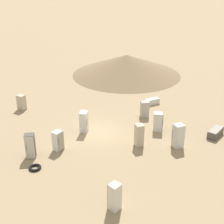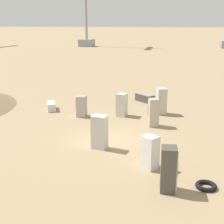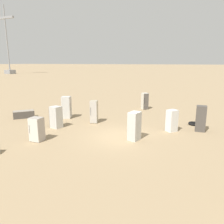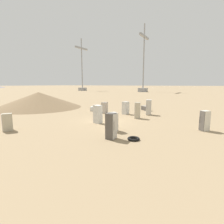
{
  "view_description": "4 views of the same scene",
  "coord_description": "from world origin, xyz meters",
  "px_view_note": "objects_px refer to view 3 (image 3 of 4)",
  "views": [
    {
      "loc": [
        0.05,
        23.06,
        12.54
      ],
      "look_at": [
        -1.29,
        -0.6,
        1.58
      ],
      "focal_mm": 50.0,
      "sensor_mm": 36.0,
      "label": 1
    },
    {
      "loc": [
        16.19,
        3.44,
        6.46
      ],
      "look_at": [
        -1.24,
        -0.01,
        1.37
      ],
      "focal_mm": 50.0,
      "sensor_mm": 36.0,
      "label": 2
    },
    {
      "loc": [
        5.17,
        -12.83,
        4.84
      ],
      "look_at": [
        -0.48,
        -0.16,
        1.67
      ],
      "focal_mm": 35.0,
      "sensor_mm": 36.0,
      "label": 3
    },
    {
      "loc": [
        15.32,
        9.46,
        3.86
      ],
      "look_at": [
        -1.29,
        0.08,
        0.83
      ],
      "focal_mm": 28.0,
      "sensor_mm": 36.0,
      "label": 4
    }
  ],
  "objects_px": {
    "power_pylon_0": "(8,53)",
    "discarded_fridge_1": "(37,129)",
    "discarded_fridge_5": "(67,107)",
    "discarded_fridge_9": "(24,114)",
    "discarded_fridge_10": "(134,126)",
    "scrap_tire": "(194,124)",
    "discarded_fridge_2": "(94,112)",
    "discarded_fridge_0": "(145,101)",
    "discarded_fridge_8": "(201,119)",
    "discarded_fridge_7": "(56,117)",
    "discarded_fridge_4": "(172,121)"
  },
  "relations": [
    {
      "from": "power_pylon_0",
      "to": "discarded_fridge_1",
      "type": "bearing_deg",
      "value": -40.48
    },
    {
      "from": "discarded_fridge_5",
      "to": "discarded_fridge_9",
      "type": "distance_m",
      "value": 3.89
    },
    {
      "from": "discarded_fridge_10",
      "to": "scrap_tire",
      "type": "xyz_separation_m",
      "value": [
        3.25,
        5.21,
        -0.82
      ]
    },
    {
      "from": "discarded_fridge_2",
      "to": "discarded_fridge_9",
      "type": "relative_size",
      "value": 1.02
    },
    {
      "from": "discarded_fridge_5",
      "to": "scrap_tire",
      "type": "bearing_deg",
      "value": 83.31
    },
    {
      "from": "discarded_fridge_0",
      "to": "discarded_fridge_10",
      "type": "height_order",
      "value": "discarded_fridge_10"
    },
    {
      "from": "discarded_fridge_8",
      "to": "discarded_fridge_7",
      "type": "bearing_deg",
      "value": -164.38
    },
    {
      "from": "discarded_fridge_0",
      "to": "discarded_fridge_9",
      "type": "relative_size",
      "value": 0.96
    },
    {
      "from": "power_pylon_0",
      "to": "discarded_fridge_1",
      "type": "xyz_separation_m",
      "value": [
        69.01,
        -58.9,
        -7.77
      ]
    },
    {
      "from": "discarded_fridge_1",
      "to": "discarded_fridge_9",
      "type": "bearing_deg",
      "value": -40.45
    },
    {
      "from": "discarded_fridge_8",
      "to": "discarded_fridge_10",
      "type": "bearing_deg",
      "value": -139.39
    },
    {
      "from": "discarded_fridge_4",
      "to": "discarded_fridge_7",
      "type": "relative_size",
      "value": 0.96
    },
    {
      "from": "discarded_fridge_1",
      "to": "discarded_fridge_5",
      "type": "bearing_deg",
      "value": -75.73
    },
    {
      "from": "discarded_fridge_2",
      "to": "discarded_fridge_8",
      "type": "bearing_deg",
      "value": 170.67
    },
    {
      "from": "discarded_fridge_1",
      "to": "discarded_fridge_9",
      "type": "xyz_separation_m",
      "value": [
        -5.23,
        4.04,
        -0.43
      ]
    },
    {
      "from": "power_pylon_0",
      "to": "discarded_fridge_9",
      "type": "relative_size",
      "value": 15.36
    },
    {
      "from": "discarded_fridge_7",
      "to": "discarded_fridge_9",
      "type": "distance_m",
      "value": 4.72
    },
    {
      "from": "power_pylon_0",
      "to": "discarded_fridge_2",
      "type": "distance_m",
      "value": 88.75
    },
    {
      "from": "discarded_fridge_4",
      "to": "discarded_fridge_1",
      "type": "bearing_deg",
      "value": 163.32
    },
    {
      "from": "discarded_fridge_1",
      "to": "discarded_fridge_4",
      "type": "relative_size",
      "value": 0.96
    },
    {
      "from": "discarded_fridge_0",
      "to": "scrap_tire",
      "type": "xyz_separation_m",
      "value": [
        5.21,
        -4.2,
        -0.76
      ]
    },
    {
      "from": "discarded_fridge_0",
      "to": "discarded_fridge_4",
      "type": "xyz_separation_m",
      "value": [
        3.83,
        -6.61,
        -0.07
      ]
    },
    {
      "from": "discarded_fridge_0",
      "to": "discarded_fridge_9",
      "type": "bearing_deg",
      "value": -1.36
    },
    {
      "from": "scrap_tire",
      "to": "discarded_fridge_2",
      "type": "bearing_deg",
      "value": -160.52
    },
    {
      "from": "discarded_fridge_8",
      "to": "discarded_fridge_10",
      "type": "distance_m",
      "value": 5.26
    },
    {
      "from": "discarded_fridge_8",
      "to": "power_pylon_0",
      "type": "bearing_deg",
      "value": 142.24
    },
    {
      "from": "discarded_fridge_7",
      "to": "discarded_fridge_10",
      "type": "distance_m",
      "value": 6.22
    },
    {
      "from": "power_pylon_0",
      "to": "discarded_fridge_5",
      "type": "bearing_deg",
      "value": -38.4
    },
    {
      "from": "discarded_fridge_7",
      "to": "scrap_tire",
      "type": "relative_size",
      "value": 1.89
    },
    {
      "from": "discarded_fridge_10",
      "to": "discarded_fridge_9",
      "type": "bearing_deg",
      "value": 94.44
    },
    {
      "from": "discarded_fridge_2",
      "to": "discarded_fridge_7",
      "type": "height_order",
      "value": "discarded_fridge_2"
    },
    {
      "from": "discarded_fridge_5",
      "to": "discarded_fridge_7",
      "type": "bearing_deg",
      "value": 0.9
    },
    {
      "from": "discarded_fridge_7",
      "to": "discarded_fridge_10",
      "type": "height_order",
      "value": "discarded_fridge_10"
    },
    {
      "from": "discarded_fridge_8",
      "to": "discarded_fridge_9",
      "type": "relative_size",
      "value": 1.04
    },
    {
      "from": "discarded_fridge_2",
      "to": "discarded_fridge_5",
      "type": "bearing_deg",
      "value": -24.46
    },
    {
      "from": "discarded_fridge_2",
      "to": "discarded_fridge_10",
      "type": "distance_m",
      "value": 4.98
    },
    {
      "from": "discarded_fridge_1",
      "to": "discarded_fridge_9",
      "type": "distance_m",
      "value": 6.63
    },
    {
      "from": "discarded_fridge_2",
      "to": "scrap_tire",
      "type": "xyz_separation_m",
      "value": [
        7.53,
        2.66,
        -0.82
      ]
    },
    {
      "from": "discarded_fridge_8",
      "to": "discarded_fridge_4",
      "type": "bearing_deg",
      "value": -158.75
    },
    {
      "from": "discarded_fridge_5",
      "to": "discarded_fridge_0",
      "type": "bearing_deg",
      "value": 121.94
    },
    {
      "from": "discarded_fridge_2",
      "to": "discarded_fridge_4",
      "type": "bearing_deg",
      "value": 164.99
    },
    {
      "from": "discarded_fridge_8",
      "to": "discarded_fridge_9",
      "type": "height_order",
      "value": "discarded_fridge_8"
    },
    {
      "from": "discarded_fridge_4",
      "to": "scrap_tire",
      "type": "relative_size",
      "value": 1.81
    },
    {
      "from": "discarded_fridge_2",
      "to": "discarded_fridge_4",
      "type": "distance_m",
      "value": 6.15
    },
    {
      "from": "discarded_fridge_0",
      "to": "scrap_tire",
      "type": "distance_m",
      "value": 6.73
    },
    {
      "from": "discarded_fridge_8",
      "to": "discarded_fridge_9",
      "type": "bearing_deg",
      "value": -174.91
    },
    {
      "from": "discarded_fridge_7",
      "to": "scrap_tire",
      "type": "bearing_deg",
      "value": -51.6
    },
    {
      "from": "discarded_fridge_1",
      "to": "discarded_fridge_7",
      "type": "relative_size",
      "value": 0.92
    },
    {
      "from": "discarded_fridge_5",
      "to": "discarded_fridge_9",
      "type": "bearing_deg",
      "value": -85.86
    },
    {
      "from": "power_pylon_0",
      "to": "discarded_fridge_4",
      "type": "distance_m",
      "value": 93.56
    }
  ]
}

